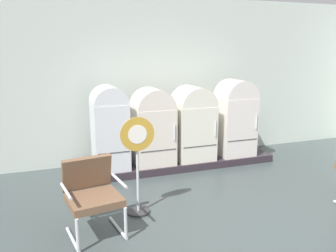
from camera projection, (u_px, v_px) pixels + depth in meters
ground at (268, 250)px, 3.90m from camera, size 12.00×10.00×0.05m
back_wall at (164, 79)px, 6.90m from camera, size 11.76×0.12×3.20m
display_plinth at (175, 161)px, 6.66m from camera, size 3.82×0.95×0.14m
refrigerator_0 at (110, 125)px, 5.97m from camera, size 0.59×0.71×1.46m
refrigerator_1 at (153, 125)px, 6.23m from camera, size 0.71×0.69×1.39m
refrigerator_2 at (193, 121)px, 6.51m from camera, size 0.72×0.72×1.39m
refrigerator_3 at (235, 116)px, 6.75m from camera, size 0.69×0.64×1.49m
armchair_left at (92, 192)px, 4.13m from camera, size 0.75×0.74×0.93m
sign_stand at (138, 168)px, 4.59m from camera, size 0.46×0.32×1.36m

